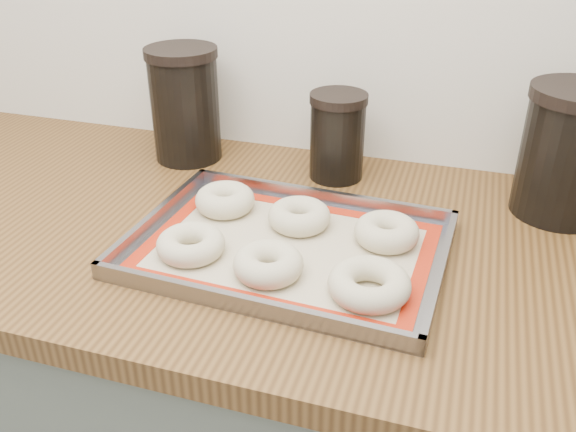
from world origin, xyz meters
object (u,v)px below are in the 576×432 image
(bagel_front_left, at_px, (191,244))
(bagel_front_mid, at_px, (268,264))
(baking_tray, at_px, (288,247))
(bagel_back_mid, at_px, (299,216))
(bagel_back_left, at_px, (225,200))
(canister_left, at_px, (185,104))
(bagel_front_right, at_px, (369,284))
(canister_right, at_px, (570,152))
(bagel_back_right, at_px, (387,232))
(canister_mid, at_px, (337,136))

(bagel_front_left, height_order, bagel_front_mid, bagel_front_mid)
(baking_tray, xyz_separation_m, bagel_back_mid, (-0.00, 0.07, 0.02))
(baking_tray, height_order, bagel_front_left, bagel_front_left)
(baking_tray, relative_size, bagel_back_left, 4.82)
(canister_left, bearing_deg, bagel_front_mid, -50.64)
(bagel_front_right, distance_m, canister_right, 0.43)
(canister_right, bearing_deg, canister_left, 177.89)
(bagel_back_right, bearing_deg, bagel_front_right, -90.09)
(bagel_front_right, height_order, canister_left, canister_left)
(bagel_back_mid, xyz_separation_m, canister_left, (-0.29, 0.21, 0.09))
(bagel_back_right, distance_m, canister_right, 0.33)
(baking_tray, height_order, canister_mid, canister_mid)
(bagel_front_mid, height_order, bagel_front_right, bagel_front_mid)
(canister_right, bearing_deg, bagel_back_mid, -155.27)
(bagel_front_right, xyz_separation_m, bagel_back_left, (-0.27, 0.16, 0.00))
(bagel_back_mid, relative_size, bagel_back_right, 1.01)
(bagel_back_mid, bearing_deg, bagel_front_left, -135.58)
(bagel_back_mid, distance_m, bagel_back_right, 0.14)
(bagel_front_left, xyz_separation_m, bagel_back_mid, (0.13, 0.13, 0.00))
(canister_left, bearing_deg, bagel_back_left, -50.72)
(bagel_back_mid, bearing_deg, bagel_back_left, 173.68)
(bagel_front_left, xyz_separation_m, canister_mid, (0.14, 0.33, 0.06))
(bagel_back_right, bearing_deg, bagel_back_left, 175.11)
(baking_tray, height_order, canister_left, canister_left)
(bagel_front_right, bearing_deg, canister_left, 140.46)
(canister_left, bearing_deg, baking_tray, -43.23)
(baking_tray, xyz_separation_m, bagel_back_right, (0.14, 0.06, 0.02))
(bagel_front_mid, bearing_deg, bagel_back_right, 43.24)
(bagel_back_left, height_order, canister_right, canister_right)
(canister_right, bearing_deg, bagel_front_left, -149.54)
(bagel_front_left, bearing_deg, bagel_back_mid, 44.42)
(bagel_front_right, distance_m, canister_left, 0.57)
(bagel_front_right, bearing_deg, baking_tray, 149.83)
(canister_mid, bearing_deg, baking_tray, -91.71)
(canister_right, bearing_deg, baking_tray, -147.52)
(bagel_front_mid, bearing_deg, canister_right, 39.23)
(bagel_back_mid, bearing_deg, canister_left, 144.46)
(bagel_front_mid, relative_size, bagel_back_mid, 1.00)
(bagel_front_right, relative_size, bagel_back_left, 1.12)
(bagel_back_mid, bearing_deg, bagel_front_mid, -91.17)
(bagel_back_right, bearing_deg, bagel_back_mid, 176.47)
(baking_tray, xyz_separation_m, canister_left, (-0.29, 0.28, 0.10))
(bagel_front_right, relative_size, canister_right, 0.52)
(bagel_front_left, bearing_deg, canister_right, 30.46)
(canister_mid, relative_size, canister_right, 0.75)
(baking_tray, relative_size, bagel_front_mid, 4.83)
(canister_mid, bearing_deg, bagel_back_right, -59.00)
(canister_left, relative_size, canister_right, 1.02)
(canister_right, bearing_deg, bagel_back_left, -162.41)
(bagel_front_mid, bearing_deg, bagel_back_mid, 88.83)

